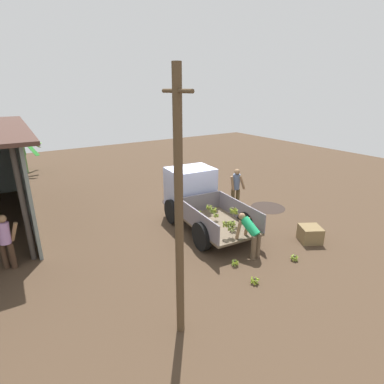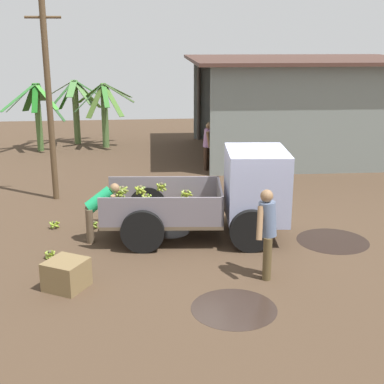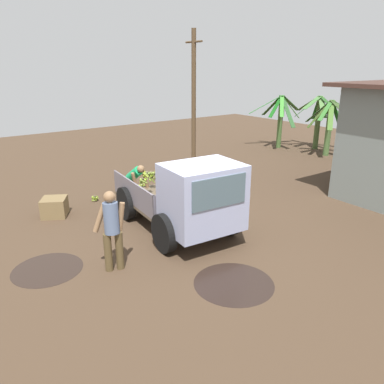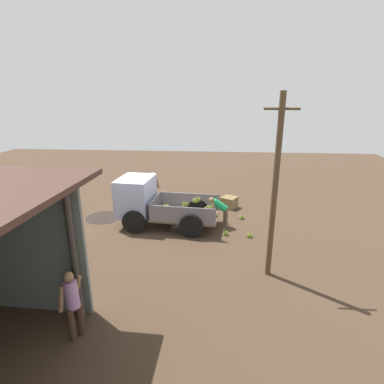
% 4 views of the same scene
% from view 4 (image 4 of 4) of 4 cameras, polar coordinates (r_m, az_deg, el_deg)
% --- Properties ---
extents(ground, '(36.00, 36.00, 0.00)m').
position_cam_4_polar(ground, '(13.03, -8.95, -6.09)').
color(ground, '#463424').
extents(mud_patch_0, '(1.62, 1.62, 0.01)m').
position_cam_4_polar(mud_patch_0, '(14.15, -16.45, -4.65)').
color(mud_patch_0, black).
rests_on(mud_patch_0, ground).
extents(mud_patch_1, '(1.48, 1.48, 0.01)m').
position_cam_4_polar(mud_patch_1, '(16.04, -3.56, -1.27)').
color(mud_patch_1, '#2D211B').
rests_on(mud_patch_1, ground).
extents(mud_patch_2, '(0.89, 0.89, 0.01)m').
position_cam_4_polar(mud_patch_2, '(12.45, -2.19, -7.04)').
color(mud_patch_2, '#2D221C').
rests_on(mud_patch_2, ground).
extents(cargo_truck, '(4.25, 2.34, 2.02)m').
position_cam_4_polar(cargo_truck, '(12.67, -8.62, -1.66)').
color(cargo_truck, brown).
rests_on(cargo_truck, ground).
extents(utility_pole, '(0.93, 0.17, 5.36)m').
position_cam_4_polar(utility_pole, '(8.72, 15.52, 0.63)').
color(utility_pole, brown).
rests_on(utility_pole, ground).
extents(person_foreground_visitor, '(0.50, 0.68, 1.74)m').
position_cam_4_polar(person_foreground_visitor, '(14.78, -7.42, 0.88)').
color(person_foreground_visitor, brown).
rests_on(person_foreground_visitor, ground).
extents(person_worker_loading, '(0.80, 0.64, 1.31)m').
position_cam_4_polar(person_worker_loading, '(12.39, 5.38, -3.32)').
color(person_worker_loading, brown).
rests_on(person_worker_loading, ground).
extents(person_bystander_near_shed, '(0.51, 0.63, 1.64)m').
position_cam_4_polar(person_bystander_near_shed, '(7.48, -21.80, -18.87)').
color(person_bystander_near_shed, '#3E291D').
rests_on(person_bystander_near_shed, ground).
extents(banana_bunch_on_ground_0, '(0.23, 0.24, 0.18)m').
position_cam_4_polar(banana_bunch_on_ground_0, '(13.57, 9.47, -4.71)').
color(banana_bunch_on_ground_0, brown).
rests_on(banana_bunch_on_ground_0, ground).
extents(banana_bunch_on_ground_1, '(0.21, 0.22, 0.20)m').
position_cam_4_polar(banana_bunch_on_ground_1, '(11.96, 6.37, -7.69)').
color(banana_bunch_on_ground_1, '#47402E').
rests_on(banana_bunch_on_ground_1, ground).
extents(banana_bunch_on_ground_2, '(0.26, 0.26, 0.18)m').
position_cam_4_polar(banana_bunch_on_ground_2, '(11.92, 10.94, -8.03)').
color(banana_bunch_on_ground_2, '#4A4230').
rests_on(banana_bunch_on_ground_2, ground).
extents(wooden_crate_0, '(0.91, 0.91, 0.54)m').
position_cam_4_polar(wooden_crate_0, '(14.79, 7.09, -1.95)').
color(wooden_crate_0, brown).
rests_on(wooden_crate_0, ground).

